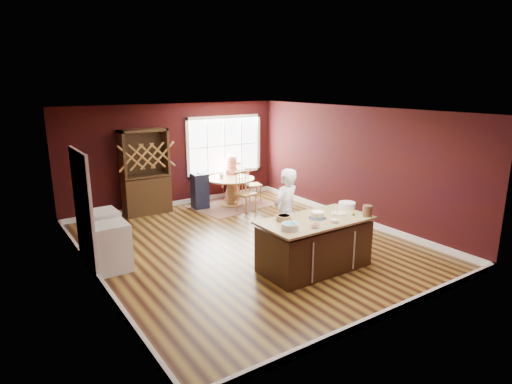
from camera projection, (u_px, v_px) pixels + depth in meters
room_shell at (246, 180)px, 8.44m from camera, size 7.00×7.00×7.00m
window at (225, 145)px, 12.00m from camera, size 2.36×0.10×1.66m
doorway at (84, 213)px, 7.39m from camera, size 0.08×1.26×2.13m
kitchen_island at (314, 245)px, 7.54m from camera, size 1.99×1.04×0.92m
dining_table at (231, 186)px, 11.42m from camera, size 1.26×1.26×0.75m
baker at (286, 212)px, 8.06m from camera, size 0.70×0.55×1.69m
layer_cake at (318, 215)px, 7.43m from camera, size 0.31×0.31×0.13m
bowl_blue at (290, 227)px, 6.87m from camera, size 0.28×0.28×0.11m
bowl_yellow at (284, 218)px, 7.32m from camera, size 0.25×0.25×0.09m
bowl_pink at (315, 226)px, 6.97m from camera, size 0.16×0.16×0.06m
bowl_olive at (334, 221)px, 7.22m from camera, size 0.14×0.14×0.05m
drinking_glass at (336, 212)px, 7.55m from camera, size 0.09×0.09×0.17m
dinner_plate at (339, 213)px, 7.72m from camera, size 0.28×0.28×0.02m
white_tub at (347, 205)px, 8.07m from camera, size 0.32×0.32×0.11m
stoneware_crock at (367, 211)px, 7.55m from camera, size 0.17×0.17×0.20m
toy_figurine at (353, 214)px, 7.61m from camera, size 0.04×0.04×0.07m
rug at (231, 205)px, 11.55m from camera, size 2.25×1.87×0.01m
chair_east at (253, 183)px, 11.89m from camera, size 0.49×0.50×1.00m
chair_south at (246, 192)px, 10.83m from camera, size 0.52×0.50×1.05m
chair_north at (231, 180)px, 12.21m from camera, size 0.45×0.43×1.05m
seated_woman at (232, 178)px, 11.88m from camera, size 0.71×0.55×1.27m
high_chair at (200, 190)px, 11.19m from camera, size 0.42×0.42×0.97m
toddler at (199, 177)px, 11.22m from camera, size 0.18×0.14×0.26m
table_plate at (241, 177)px, 11.45m from camera, size 0.22×0.22×0.02m
table_cup at (221, 176)px, 11.37m from camera, size 0.17×0.17×0.10m
hutch at (145, 172)px, 10.60m from camera, size 1.16×0.48×2.12m
washer at (111, 247)px, 7.46m from camera, size 0.59×0.57×0.86m
dryer at (101, 235)px, 7.97m from camera, size 0.63×0.61×0.92m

